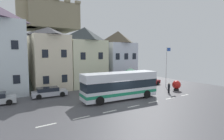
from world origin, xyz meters
TOP-DOWN VIEW (x-y plane):
  - ground_plane at (0.00, -0.00)m, footprint 40.00×60.00m
  - townhouse_00 at (-11.43, 12.37)m, footprint 5.64×6.80m
  - townhouse_01 at (-5.17, 12.23)m, footprint 5.18×6.53m
  - townhouse_02 at (0.63, 11.66)m, footprint 6.18×5.38m
  - townhouse_03 at (7.44, 11.53)m, footprint 5.63×5.12m
  - hilltop_castle at (-0.20, 30.53)m, footprint 43.08×43.08m
  - transit_bus at (0.50, 1.29)m, footprint 9.79×3.30m
  - bus_shelter at (4.88, 4.69)m, footprint 3.60×3.60m
  - parked_car_00 at (-6.49, 7.39)m, footprint 4.45×2.10m
  - parked_car_01 at (10.60, 6.35)m, footprint 3.93×2.14m
  - parked_car_02 at (5.32, 6.56)m, footprint 4.54×2.22m
  - pedestrian_00 at (4.12, 3.12)m, footprint 0.39×0.34m
  - pedestrian_01 at (5.13, 3.30)m, footprint 0.38×0.28m
  - pedestrian_02 at (8.27, 0.16)m, footprint 0.33×0.35m
  - pedestrian_03 at (6.21, 3.55)m, footprint 0.35×0.35m
  - public_bench at (3.08, 6.89)m, footprint 1.53×0.48m
  - flagpole at (11.65, 3.43)m, footprint 0.95×0.10m
  - harbour_buoy at (10.59, 0.63)m, footprint 1.28×1.28m

SIDE VIEW (x-z plane):
  - ground_plane at x=0.00m, z-range -0.06..0.00m
  - public_bench at x=3.08m, z-range 0.03..0.90m
  - parked_car_00 at x=-6.49m, z-range 0.00..1.22m
  - parked_car_02 at x=5.32m, z-range -0.01..1.32m
  - parked_car_01 at x=10.60m, z-range -0.01..1.34m
  - pedestrian_02 at x=8.27m, z-range 0.07..1.54m
  - pedestrian_01 at x=5.13m, z-range 0.01..1.61m
  - harbour_buoy at x=10.59m, z-range 0.07..1.60m
  - pedestrian_00 at x=4.12m, z-range 0.05..1.65m
  - pedestrian_03 at x=6.21m, z-range 0.17..1.80m
  - transit_bus at x=0.50m, z-range 0.01..3.33m
  - bus_shelter at x=4.88m, z-range 1.18..4.58m
  - flagpole at x=11.65m, z-range 0.55..7.16m
  - townhouse_01 at x=-5.17m, z-range 0.00..9.61m
  - townhouse_03 at x=7.44m, z-range 0.00..9.77m
  - townhouse_02 at x=0.63m, z-range 0.00..9.97m
  - townhouse_00 at x=-11.43m, z-range 0.00..11.90m
  - hilltop_castle at x=-0.20m, z-range -3.78..16.85m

